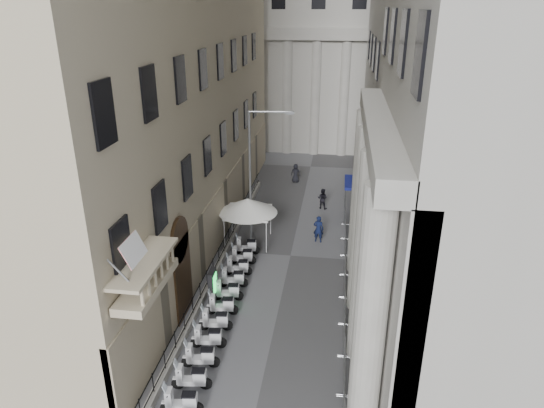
{
  "coord_description": "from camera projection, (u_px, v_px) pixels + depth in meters",
  "views": [
    {
      "loc": [
        2.8,
        -8.92,
        15.32
      ],
      "look_at": [
        -0.93,
        17.07,
        4.5
      ],
      "focal_mm": 32.0,
      "sensor_mm": 36.0,
      "label": 1
    }
  ],
  "objects": [
    {
      "name": "scooter_7",
      "position": [
        228.0,
        300.0,
        27.15
      ],
      "size": [
        1.46,
        0.73,
        1.5
      ],
      "primitive_type": null,
      "rotation": [
        0.0,
        0.0,
        1.69
      ],
      "color": "silver",
      "rests_on": "ground"
    },
    {
      "name": "iron_fence",
      "position": [
        223.0,
        260.0,
        31.41
      ],
      "size": [
        0.3,
        28.0,
        1.4
      ],
      "primitive_type": null,
      "color": "black",
      "rests_on": "ground"
    },
    {
      "name": "barrier_5",
      "position": [
        345.0,
        265.0,
        30.76
      ],
      "size": [
        0.6,
        2.4,
        1.1
      ],
      "primitive_type": null,
      "color": "#97999E",
      "rests_on": "ground"
    },
    {
      "name": "blue_awning",
      "position": [
        353.0,
        218.0,
        37.62
      ],
      "size": [
        1.6,
        3.0,
        3.0
      ],
      "primitive_type": null,
      "color": "navy",
      "rests_on": "ground"
    },
    {
      "name": "pedestrian_b",
      "position": [
        322.0,
        199.0,
        39.04
      ],
      "size": [
        0.98,
        0.86,
        1.7
      ],
      "primitive_type": "imported",
      "rotation": [
        0.0,
        0.0,
        2.83
      ],
      "color": "black",
      "rests_on": "ground"
    },
    {
      "name": "info_kiosk",
      "position": [
        213.0,
        287.0,
        26.55
      ],
      "size": [
        0.33,
        0.95,
        2.01
      ],
      "rotation": [
        0.0,
        0.0,
        0.02
      ],
      "color": "black",
      "rests_on": "ground"
    },
    {
      "name": "barrier_1",
      "position": [
        344.0,
        376.0,
        21.61
      ],
      "size": [
        0.6,
        2.4,
        1.1
      ],
      "primitive_type": null,
      "color": "#97999E",
      "rests_on": "ground"
    },
    {
      "name": "pedestrian_a",
      "position": [
        318.0,
        229.0,
        33.45
      ],
      "size": [
        0.76,
        0.55,
        1.94
      ],
      "primitive_type": "imported",
      "rotation": [
        0.0,
        0.0,
        3.02
      ],
      "color": "#0D1535",
      "rests_on": "ground"
    },
    {
      "name": "scooter_9",
      "position": [
        238.0,
        275.0,
        29.66
      ],
      "size": [
        1.46,
        0.73,
        1.5
      ],
      "primitive_type": null,
      "rotation": [
        0.0,
        0.0,
        1.69
      ],
      "color": "silver",
      "rests_on": "ground"
    },
    {
      "name": "barrier_4",
      "position": [
        344.0,
        286.0,
        28.47
      ],
      "size": [
        0.6,
        2.4,
        1.1
      ],
      "primitive_type": null,
      "color": "#97999E",
      "rests_on": "ground"
    },
    {
      "name": "scooter_5",
      "position": [
        216.0,
        330.0,
        24.64
      ],
      "size": [
        1.46,
        0.73,
        1.5
      ],
      "primitive_type": null,
      "rotation": [
        0.0,
        0.0,
        1.69
      ],
      "color": "silver",
      "rests_on": "ground"
    },
    {
      "name": "street_lamp",
      "position": [
        256.0,
        165.0,
        32.05
      ],
      "size": [
        2.96,
        0.5,
        9.1
      ],
      "rotation": [
        0.0,
        0.0,
        0.1
      ],
      "color": "gray",
      "rests_on": "ground"
    },
    {
      "name": "barrier_3",
      "position": [
        344.0,
        311.0,
        26.19
      ],
      "size": [
        0.6,
        2.4,
        1.1
      ],
      "primitive_type": null,
      "color": "#97999E",
      "rests_on": "ground"
    },
    {
      "name": "scooter_3",
      "position": [
        201.0,
        367.0,
        22.14
      ],
      "size": [
        1.46,
        0.73,
        1.5
      ],
      "primitive_type": null,
      "rotation": [
        0.0,
        0.0,
        1.69
      ],
      "color": "silver",
      "rests_on": "ground"
    },
    {
      "name": "far_building",
      "position": [
        321.0,
        8.0,
        52.58
      ],
      "size": [
        22.0,
        10.0,
        30.0
      ],
      "primitive_type": "cube",
      "color": "#A5A29B",
      "rests_on": "ground"
    },
    {
      "name": "pedestrian_c",
      "position": [
        296.0,
        173.0,
        44.85
      ],
      "size": [
        0.87,
        0.59,
        1.75
      ],
      "primitive_type": "imported",
      "rotation": [
        0.0,
        0.0,
        3.18
      ],
      "color": "black",
      "rests_on": "ground"
    },
    {
      "name": "scooter_6",
      "position": [
        223.0,
        314.0,
        25.9
      ],
      "size": [
        1.46,
        0.73,
        1.5
      ],
      "primitive_type": null,
      "rotation": [
        0.0,
        0.0,
        1.69
      ],
      "color": "silver",
      "rests_on": "ground"
    },
    {
      "name": "scooter_4",
      "position": [
        209.0,
        347.0,
        23.39
      ],
      "size": [
        1.46,
        0.73,
        1.5
      ],
      "primitive_type": null,
      "rotation": [
        0.0,
        0.0,
        1.69
      ],
      "color": "silver",
      "rests_on": "ground"
    },
    {
      "name": "barrier_6",
      "position": [
        345.0,
        247.0,
        33.05
      ],
      "size": [
        0.6,
        2.4,
        1.1
      ],
      "primitive_type": null,
      "color": "#97999E",
      "rests_on": "ground"
    },
    {
      "name": "scooter_11",
      "position": [
        247.0,
        254.0,
        32.16
      ],
      "size": [
        1.46,
        0.73,
        1.5
      ],
      "primitive_type": null,
      "rotation": [
        0.0,
        0.0,
        1.69
      ],
      "color": "silver",
      "rests_on": "ground"
    },
    {
      "name": "scooter_8",
      "position": [
        234.0,
        287.0,
        28.4
      ],
      "size": [
        1.46,
        0.73,
        1.5
      ],
      "primitive_type": null,
      "rotation": [
        0.0,
        0.0,
        1.69
      ],
      "color": "silver",
      "rests_on": "ground"
    },
    {
      "name": "scooter_10",
      "position": [
        243.0,
        264.0,
        30.91
      ],
      "size": [
        1.46,
        0.73,
        1.5
      ],
      "primitive_type": null,
      "rotation": [
        0.0,
        0.0,
        1.69
      ],
      "color": "silver",
      "rests_on": "ground"
    },
    {
      "name": "security_tent",
      "position": [
        249.0,
        206.0,
        32.69
      ],
      "size": [
        4.01,
        4.01,
        3.26
      ],
      "color": "silver",
      "rests_on": "ground"
    },
    {
      "name": "scooter_2",
      "position": [
        193.0,
        388.0,
        20.88
      ],
      "size": [
        1.46,
        0.73,
        1.5
      ],
      "primitive_type": null,
      "rotation": [
        0.0,
        0.0,
        1.69
      ],
      "color": "silver",
      "rests_on": "ground"
    },
    {
      "name": "barrier_2",
      "position": [
        344.0,
        340.0,
        23.9
      ],
      "size": [
        0.6,
        2.4,
        1.1
      ],
      "primitive_type": null,
      "color": "#97999E",
      "rests_on": "ground"
    },
    {
      "name": "barrier_7",
      "position": [
        345.0,
        231.0,
        35.34
      ],
      "size": [
        0.6,
        2.4,
        1.1
      ],
      "primitive_type": null,
      "color": "#97999E",
      "rests_on": "ground"
    }
  ]
}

